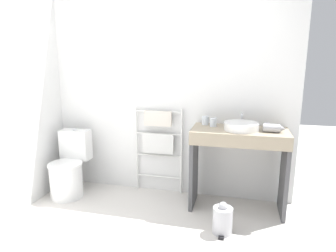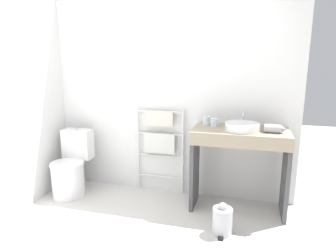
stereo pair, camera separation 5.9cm
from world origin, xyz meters
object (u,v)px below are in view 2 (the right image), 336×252
Objects in this scene: toilet at (71,169)px; trash_bin at (222,220)px; cup_near_edge at (214,123)px; towel_radiator at (160,138)px; sink_basin at (242,126)px; cup_near_wall at (206,121)px; hair_dryer at (274,128)px.

trash_bin is (1.84, -0.40, -0.17)m from toilet.
cup_near_edge is at bearing 106.02° from trash_bin.
towel_radiator is 3.32× the size of trash_bin.
trash_bin is (-0.12, -0.49, -0.79)m from sink_basin.
cup_near_wall is 1.07m from trash_bin.
towel_radiator reaches higher than cup_near_wall.
cup_near_edge is at bearing 169.58° from hair_dryer.
toilet is 1.89m from trash_bin.
sink_basin is 0.94m from trash_bin.
toilet is 2.35m from hair_dryer.
cup_near_edge is at bearing 161.13° from sink_basin.
toilet is at bearing 167.75° from trash_bin.
trash_bin is at bearing -12.25° from toilet.
hair_dryer is at bearing -10.42° from cup_near_edge.
towel_radiator reaches higher than hair_dryer.
toilet is 2.44× the size of trash_bin.
cup_near_edge is (1.67, 0.19, 0.62)m from toilet.
cup_near_edge is at bearing 6.52° from toilet.
cup_near_wall reaches higher than sink_basin.
towel_radiator reaches higher than cup_near_edge.
towel_radiator is at bearing 138.71° from trash_bin.
cup_near_edge is 0.42× the size of hair_dryer.
cup_near_wall is 0.12m from cup_near_edge.
hair_dryer reaches higher than toilet.
cup_near_edge is at bearing -35.81° from cup_near_wall.
sink_basin is (1.96, 0.09, 0.62)m from toilet.
toilet is at bearing -170.66° from cup_near_wall.
cup_near_edge reaches higher than sink_basin.
sink_basin is 0.30m from hair_dryer.
sink_basin is at bearing -23.47° from cup_near_wall.
towel_radiator reaches higher than toilet.
hair_dryer is (0.69, -0.18, -0.00)m from cup_near_wall.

